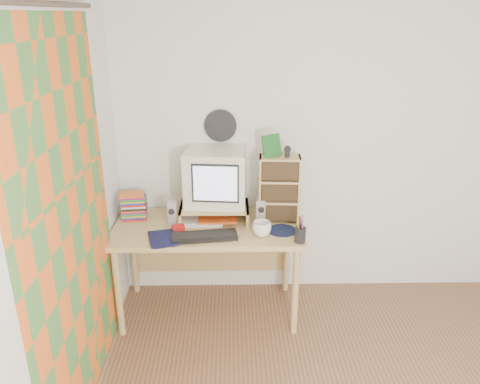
{
  "coord_description": "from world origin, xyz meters",
  "views": [
    {
      "loc": [
        -0.85,
        -1.81,
        2.24
      ],
      "look_at": [
        -0.79,
        1.33,
        1.04
      ],
      "focal_mm": 35.0,
      "sensor_mm": 36.0,
      "label": 1
    }
  ],
  "objects_px": {
    "desk": "(208,238)",
    "crt_monitor": "(216,177)",
    "cd_rack": "(279,189)",
    "diary": "(149,239)",
    "dvd_stack": "(133,202)",
    "keyboard": "(205,236)",
    "mug": "(262,229)"
  },
  "relations": [
    {
      "from": "desk",
      "to": "cd_rack",
      "type": "relative_size",
      "value": 2.76
    },
    {
      "from": "desk",
      "to": "crt_monitor",
      "type": "bearing_deg",
      "value": 53.28
    },
    {
      "from": "crt_monitor",
      "to": "dvd_stack",
      "type": "xyz_separation_m",
      "value": [
        -0.64,
        -0.01,
        -0.2
      ]
    },
    {
      "from": "diary",
      "to": "mug",
      "type": "bearing_deg",
      "value": -8.07
    },
    {
      "from": "mug",
      "to": "keyboard",
      "type": "bearing_deg",
      "value": -174.5
    },
    {
      "from": "desk",
      "to": "mug",
      "type": "xyz_separation_m",
      "value": [
        0.4,
        -0.24,
        0.19
      ]
    },
    {
      "from": "mug",
      "to": "dvd_stack",
      "type": "bearing_deg",
      "value": 161.73
    },
    {
      "from": "keyboard",
      "to": "cd_rack",
      "type": "relative_size",
      "value": 0.91
    },
    {
      "from": "dvd_stack",
      "to": "cd_rack",
      "type": "bearing_deg",
      "value": -9.37
    },
    {
      "from": "crt_monitor",
      "to": "diary",
      "type": "xyz_separation_m",
      "value": [
        -0.46,
        -0.41,
        -0.31
      ]
    },
    {
      "from": "keyboard",
      "to": "dvd_stack",
      "type": "distance_m",
      "value": 0.68
    },
    {
      "from": "dvd_stack",
      "to": "cd_rack",
      "type": "height_order",
      "value": "cd_rack"
    },
    {
      "from": "desk",
      "to": "dvd_stack",
      "type": "relative_size",
      "value": 5.29
    },
    {
      "from": "keyboard",
      "to": "desk",
      "type": "bearing_deg",
      "value": 79.97
    },
    {
      "from": "keyboard",
      "to": "mug",
      "type": "relative_size",
      "value": 3.43
    },
    {
      "from": "desk",
      "to": "mug",
      "type": "bearing_deg",
      "value": -31.2
    },
    {
      "from": "cd_rack",
      "to": "diary",
      "type": "distance_m",
      "value": 1.02
    },
    {
      "from": "crt_monitor",
      "to": "cd_rack",
      "type": "relative_size",
      "value": 0.87
    },
    {
      "from": "crt_monitor",
      "to": "desk",
      "type": "bearing_deg",
      "value": -120.83
    },
    {
      "from": "dvd_stack",
      "to": "diary",
      "type": "bearing_deg",
      "value": -72.62
    },
    {
      "from": "dvd_stack",
      "to": "diary",
      "type": "distance_m",
      "value": 0.45
    },
    {
      "from": "crt_monitor",
      "to": "mug",
      "type": "xyz_separation_m",
      "value": [
        0.33,
        -0.33,
        -0.28
      ]
    },
    {
      "from": "keyboard",
      "to": "crt_monitor",
      "type": "bearing_deg",
      "value": 70.52
    },
    {
      "from": "desk",
      "to": "cd_rack",
      "type": "bearing_deg",
      "value": 2.64
    },
    {
      "from": "desk",
      "to": "keyboard",
      "type": "bearing_deg",
      "value": -92.23
    },
    {
      "from": "desk",
      "to": "diary",
      "type": "distance_m",
      "value": 0.53
    },
    {
      "from": "mug",
      "to": "diary",
      "type": "xyz_separation_m",
      "value": [
        -0.79,
        -0.08,
        -0.03
      ]
    },
    {
      "from": "keyboard",
      "to": "mug",
      "type": "bearing_deg",
      "value": -2.31
    },
    {
      "from": "keyboard",
      "to": "cd_rack",
      "type": "height_order",
      "value": "cd_rack"
    },
    {
      "from": "crt_monitor",
      "to": "dvd_stack",
      "type": "height_order",
      "value": "crt_monitor"
    },
    {
      "from": "crt_monitor",
      "to": "cd_rack",
      "type": "distance_m",
      "value": 0.49
    },
    {
      "from": "cd_rack",
      "to": "diary",
      "type": "bearing_deg",
      "value": -156.06
    }
  ]
}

